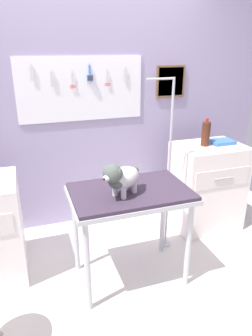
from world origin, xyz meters
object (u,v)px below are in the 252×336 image
object	(u,v)px
grooming_table	(130,200)
dog	(121,177)
grooming_arm	(168,175)
soda_bottle	(206,133)
cabinet_right	(206,186)

from	to	relation	value
grooming_table	dog	xyz separation A→B (m)	(-0.10, -0.08, 0.24)
dog	grooming_table	bearing A→B (deg)	37.67
grooming_arm	dog	size ratio (longest dim) A/B	4.49
grooming_arm	soda_bottle	bearing A→B (deg)	24.27
cabinet_right	grooming_table	bearing A→B (deg)	-152.82
grooming_table	grooming_arm	world-z (taller)	grooming_arm
grooming_arm	cabinet_right	size ratio (longest dim) A/B	1.77
grooming_table	cabinet_right	bearing A→B (deg)	27.18
grooming_arm	cabinet_right	distance (m)	0.68
grooming_table	soda_bottle	bearing A→B (deg)	29.04
cabinet_right	soda_bottle	xyz separation A→B (m)	(-0.06, 0.01, 0.58)
cabinet_right	dog	bearing A→B (deg)	-151.83
grooming_arm	dog	distance (m)	0.73
cabinet_right	grooming_arm	bearing A→B (deg)	-158.90
grooming_arm	soda_bottle	distance (m)	0.63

